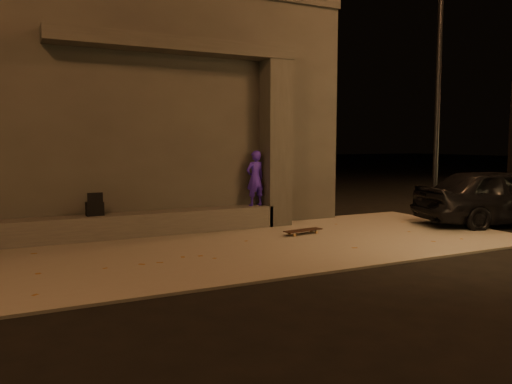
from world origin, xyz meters
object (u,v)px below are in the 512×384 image
column (275,144)px  skateboarder (255,178)px  car_a (500,197)px  skateboard (303,231)px  backpack (95,208)px

column → skateboarder: bearing=180.0°
car_a → skateboard: bearing=94.4°
skateboarder → skateboard: skateboarder is taller
backpack → skateboard: backpack is taller
column → backpack: bearing=180.0°
skateboarder → column: bearing=172.5°
column → car_a: size_ratio=0.94×
column → skateboarder: (-0.50, 0.00, -0.75)m
skateboarder → car_a: 5.56m
backpack → skateboarder: bearing=-2.0°
backpack → car_a: bearing=-16.2°
column → car_a: column is taller
backpack → skateboard: (3.79, -1.33, -0.53)m
car_a → column: bearing=79.2°
column → car_a: (4.61, -2.15, -1.19)m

